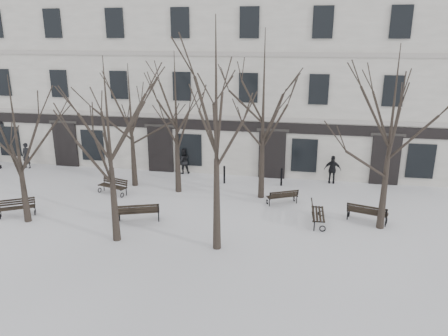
% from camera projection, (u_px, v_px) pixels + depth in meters
% --- Properties ---
extents(ground, '(100.00, 100.00, 0.00)m').
position_uv_depth(ground, '(180.00, 227.00, 19.78)').
color(ground, white).
rests_on(ground, ground).
extents(building, '(40.40, 10.20, 11.40)m').
position_uv_depth(building, '(229.00, 77.00, 30.32)').
color(building, silver).
rests_on(building, ground).
extents(tree_0, '(4.73, 4.73, 6.76)m').
position_uv_depth(tree_0, '(16.00, 133.00, 19.20)').
color(tree_0, black).
rests_on(tree_0, ground).
extents(tree_1, '(5.34, 5.34, 7.63)m').
position_uv_depth(tree_1, '(108.00, 130.00, 17.18)').
color(tree_1, black).
rests_on(tree_1, ground).
extents(tree_2, '(6.35, 6.35, 9.07)m').
position_uv_depth(tree_2, '(216.00, 111.00, 16.20)').
color(tree_2, black).
rests_on(tree_2, ground).
extents(tree_3, '(5.64, 5.64, 8.05)m').
position_uv_depth(tree_3, '(392.00, 118.00, 18.26)').
color(tree_3, black).
rests_on(tree_3, ground).
extents(tree_4, '(4.83, 4.83, 6.90)m').
position_uv_depth(tree_4, '(130.00, 111.00, 24.00)').
color(tree_4, black).
rests_on(tree_4, ground).
extents(tree_5, '(5.31, 5.31, 7.59)m').
position_uv_depth(tree_5, '(176.00, 107.00, 22.89)').
color(tree_5, black).
rests_on(tree_5, ground).
extents(tree_6, '(6.09, 6.09, 8.70)m').
position_uv_depth(tree_6, '(264.00, 96.00, 21.84)').
color(tree_6, black).
rests_on(tree_6, ground).
extents(bench_0, '(1.66, 1.29, 0.81)m').
position_uv_depth(bench_0, '(17.00, 207.00, 20.95)').
color(bench_0, black).
rests_on(bench_0, ground).
extents(bench_1, '(2.01, 1.28, 0.97)m').
position_uv_depth(bench_1, '(139.00, 211.00, 20.20)').
color(bench_1, black).
rests_on(bench_1, ground).
extents(bench_2, '(1.91, 1.14, 0.91)m').
position_uv_depth(bench_2, '(367.00, 212.00, 20.18)').
color(bench_2, black).
rests_on(bench_2, ground).
extents(bench_3, '(1.80, 1.12, 0.86)m').
position_uv_depth(bench_3, '(113.00, 186.00, 23.82)').
color(bench_3, black).
rests_on(bench_3, ground).
extents(bench_4, '(1.65, 1.20, 0.80)m').
position_uv_depth(bench_4, '(283.00, 196.00, 22.34)').
color(bench_4, black).
rests_on(bench_4, ground).
extents(bench_5, '(0.70, 1.85, 0.92)m').
position_uv_depth(bench_5, '(317.00, 213.00, 20.07)').
color(bench_5, black).
rests_on(bench_5, ground).
extents(bollard_a, '(0.14, 0.14, 1.07)m').
position_uv_depth(bollard_a, '(224.00, 174.00, 25.44)').
color(bollard_a, black).
rests_on(bollard_a, ground).
extents(bollard_b, '(0.13, 0.13, 1.05)m').
position_uv_depth(bollard_b, '(281.00, 176.00, 25.06)').
color(bollard_b, black).
rests_on(bollard_b, ground).
extents(pedestrian_a, '(0.62, 0.42, 1.66)m').
position_uv_depth(pedestrian_a, '(28.00, 168.00, 28.54)').
color(pedestrian_a, black).
rests_on(pedestrian_a, ground).
extents(pedestrian_b, '(0.95, 0.86, 1.59)m').
position_uv_depth(pedestrian_b, '(184.00, 173.00, 27.42)').
color(pedestrian_b, black).
rests_on(pedestrian_b, ground).
extents(pedestrian_c, '(1.01, 0.48, 1.67)m').
position_uv_depth(pedestrian_c, '(332.00, 183.00, 25.61)').
color(pedestrian_c, black).
rests_on(pedestrian_c, ground).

